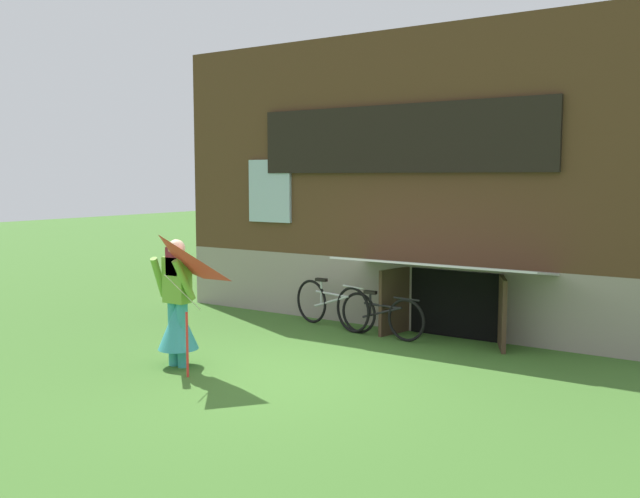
{
  "coord_description": "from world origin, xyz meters",
  "views": [
    {
      "loc": [
        4.99,
        -6.81,
        2.43
      ],
      "look_at": [
        -0.14,
        1.0,
        1.46
      ],
      "focal_mm": 38.95,
      "sensor_mm": 36.0,
      "label": 1
    }
  ],
  "objects_px": {
    "kite": "(159,270)",
    "bicycle_black": "(382,315)",
    "person": "(177,313)",
    "bicycle_silver": "(331,304)"
  },
  "relations": [
    {
      "from": "person",
      "to": "kite",
      "type": "height_order",
      "value": "same"
    },
    {
      "from": "kite",
      "to": "bicycle_black",
      "type": "bearing_deg",
      "value": 71.11
    },
    {
      "from": "bicycle_black",
      "to": "person",
      "type": "bearing_deg",
      "value": -109.88
    },
    {
      "from": "kite",
      "to": "bicycle_silver",
      "type": "distance_m",
      "value": 3.7
    },
    {
      "from": "kite",
      "to": "bicycle_silver",
      "type": "relative_size",
      "value": 0.99
    },
    {
      "from": "person",
      "to": "kite",
      "type": "distance_m",
      "value": 0.87
    },
    {
      "from": "person",
      "to": "bicycle_black",
      "type": "bearing_deg",
      "value": 39.22
    },
    {
      "from": "person",
      "to": "bicycle_black",
      "type": "height_order",
      "value": "person"
    },
    {
      "from": "bicycle_black",
      "to": "bicycle_silver",
      "type": "relative_size",
      "value": 0.91
    },
    {
      "from": "bicycle_silver",
      "to": "bicycle_black",
      "type": "bearing_deg",
      "value": 5.99
    }
  ]
}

